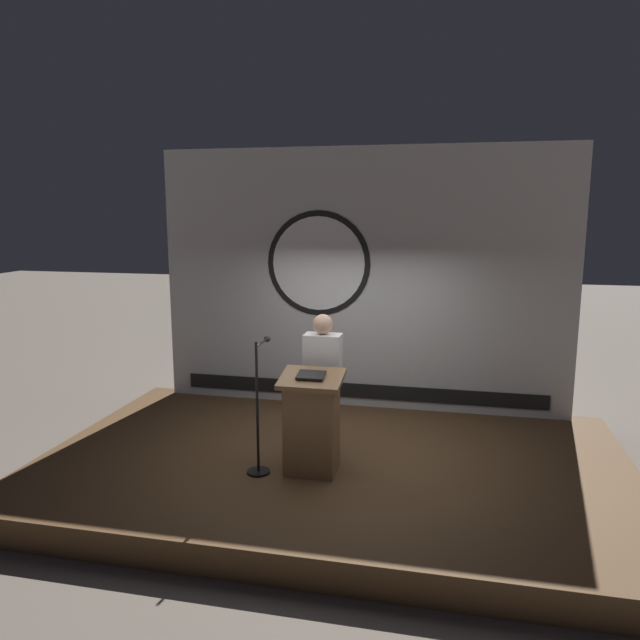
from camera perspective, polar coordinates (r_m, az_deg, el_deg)
The scene contains 6 objects.
ground_plane at distance 6.99m, azimuth 1.33°, elevation -15.01°, with size 40.00×40.00×0.00m, color #6B6056.
stage_platform at distance 6.93m, azimuth 1.33°, elevation -13.89°, with size 6.40×4.00×0.30m, color brown.
banner_display at distance 8.20m, azimuth 3.78°, elevation 3.72°, with size 5.58×0.12×3.52m.
podium at distance 6.30m, azimuth -0.80°, elevation -9.74°, with size 0.64×0.50×1.08m.
speaker_person at distance 6.66m, azimuth 0.27°, elevation -6.08°, with size 0.40×0.26×1.59m.
microphone_stand at distance 6.37m, azimuth -5.75°, elevation -9.98°, with size 0.24×0.53×1.40m.
Camera 1 is at (1.21, -6.20, 2.99)m, focal length 33.89 mm.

